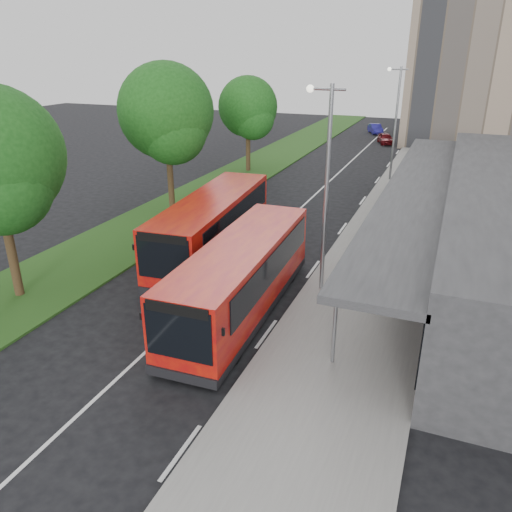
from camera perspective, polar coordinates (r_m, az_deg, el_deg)
The scene contains 16 objects.
ground at distance 20.54m, azimuth -5.47°, elevation -4.35°, with size 120.00×120.00×0.00m, color black.
pavement at distance 37.43m, azimuth 17.33°, elevation 7.35°, with size 5.00×80.00×0.15m, color gray.
grass_verge at distance 40.47m, azimuth -1.45°, elevation 9.42°, with size 5.00×80.00×0.10m, color #244E19.
lane_centre_line at distance 33.65m, azimuth 6.23°, elevation 6.48°, with size 0.12×70.00×0.01m, color silver.
kerb_dashes at distance 36.77m, azimuth 12.96°, elevation 7.43°, with size 0.12×56.00×0.01m.
station_building at distance 25.35m, azimuth 26.03°, elevation 3.68°, with size 7.70×26.00×4.00m.
tree_mid at distance 29.90m, azimuth -10.17°, elevation 15.29°, with size 5.43×5.43×8.73m.
tree_far at distance 40.63m, azimuth -0.92°, elevation 16.28°, with size 4.63×4.63×7.44m.
lamp_post_near at distance 19.28m, azimuth 7.87°, elevation 8.72°, with size 1.44×0.28×8.00m.
lamp_post_far at distance 38.72m, azimuth 15.60°, elevation 15.06°, with size 1.44×0.28×8.00m.
bus_main at distance 18.51m, azimuth -1.66°, elevation -2.47°, with size 2.87×9.96×2.79m.
bus_second at distance 23.75m, azimuth -4.97°, elevation 3.39°, with size 3.48×10.46×2.91m.
litter_bin at distance 28.00m, azimuth 14.18°, elevation 3.80°, with size 0.47×0.47×0.85m, color #372216.
bollard at distance 34.26m, azimuth 15.32°, elevation 7.17°, with size 0.15×0.15×0.94m, color yellow.
car_near at distance 55.57m, azimuth 14.58°, elevation 12.88°, with size 1.32×3.27×1.11m, color #570C11.
car_far at distance 62.38m, azimuth 13.49°, elevation 13.96°, with size 1.15×3.31×1.09m, color navy.
Camera 1 is at (8.59, -16.19, 9.27)m, focal length 35.00 mm.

